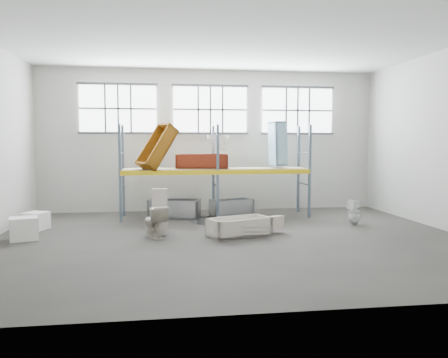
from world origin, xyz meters
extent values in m
cube|color=#423D38|center=(0.00, 0.00, -0.05)|extent=(12.00, 10.00, 0.10)
cube|color=silver|center=(0.00, 0.00, 5.05)|extent=(12.00, 10.00, 0.10)
cube|color=#B5B2A8|center=(0.00, 5.05, 2.50)|extent=(12.00, 0.10, 5.00)
cube|color=#B2AFA5|center=(0.00, -5.05, 2.50)|extent=(12.00, 0.10, 5.00)
cube|color=white|center=(-3.20, 4.94, 3.60)|extent=(2.60, 0.04, 1.60)
cube|color=white|center=(0.00, 4.94, 3.60)|extent=(2.60, 0.04, 1.60)
cube|color=white|center=(3.20, 4.94, 3.60)|extent=(2.60, 0.04, 1.60)
cube|color=slate|center=(-3.00, 2.90, 1.50)|extent=(0.08, 0.08, 3.00)
cube|color=slate|center=(-3.00, 4.10, 1.50)|extent=(0.08, 0.08, 3.00)
cube|color=slate|center=(0.00, 2.90, 1.50)|extent=(0.08, 0.08, 3.00)
cube|color=slate|center=(0.00, 4.10, 1.50)|extent=(0.08, 0.08, 3.00)
cube|color=slate|center=(3.00, 2.90, 1.50)|extent=(0.08, 0.08, 3.00)
cube|color=slate|center=(3.00, 4.10, 1.50)|extent=(0.08, 0.08, 3.00)
cube|color=yellow|center=(0.00, 2.90, 1.50)|extent=(6.00, 0.10, 0.14)
cube|color=yellow|center=(0.00, 4.10, 1.50)|extent=(6.00, 0.10, 0.14)
cube|color=gray|center=(0.00, 3.50, 1.58)|extent=(5.90, 1.10, 0.03)
cylinder|color=black|center=(0.00, 2.70, 0.00)|extent=(1.80, 1.80, 0.00)
cube|color=beige|center=(1.29, 0.56, 0.28)|extent=(0.43, 0.33, 0.37)
imported|color=beige|center=(0.63, 0.51, 0.16)|extent=(0.52, 0.52, 0.16)
imported|color=beige|center=(-1.95, 0.46, 0.41)|extent=(0.76, 0.92, 0.82)
cube|color=beige|center=(-1.81, 0.81, 0.61)|extent=(0.40, 0.26, 1.22)
imported|color=white|center=(3.90, 1.45, 0.38)|extent=(0.44, 0.44, 0.76)
imported|color=white|center=(0.03, 3.15, 2.09)|extent=(0.76, 0.62, 0.61)
cylinder|color=silver|center=(-0.12, 0.04, 0.18)|extent=(0.39, 0.39, 0.36)
cube|color=white|center=(-5.19, 0.63, 0.28)|extent=(0.80, 0.74, 0.57)
cube|color=silver|center=(-5.26, 2.00, 0.24)|extent=(0.76, 0.76, 0.48)
camera|label=1|loc=(-1.79, -11.09, 2.42)|focal=36.14mm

